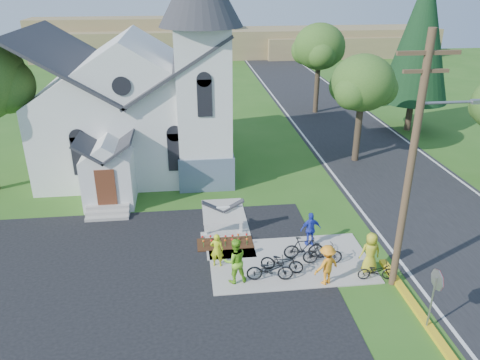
{
  "coord_description": "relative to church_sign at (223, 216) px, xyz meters",
  "views": [
    {
      "loc": [
        -2.74,
        -16.39,
        11.58
      ],
      "look_at": [
        -0.18,
        5.0,
        2.05
      ],
      "focal_mm": 35.0,
      "sensor_mm": 36.0,
      "label": 1
    }
  ],
  "objects": [
    {
      "name": "flower_bed",
      "position": [
        0.0,
        -0.9,
        -0.99
      ],
      "size": [
        2.6,
        1.1,
        0.07
      ],
      "primitive_type": "cube",
      "color": "#331D0E",
      "rests_on": "ground"
    },
    {
      "name": "road",
      "position": [
        11.2,
        11.8,
        -1.02
      ],
      "size": [
        8.0,
        90.0,
        0.02
      ],
      "primitive_type": "cube",
      "color": "black",
      "rests_on": "ground"
    },
    {
      "name": "cyclist_1",
      "position": [
        0.14,
        -3.84,
        0.0
      ],
      "size": [
        1.05,
        0.88,
        1.96
      ],
      "primitive_type": "imported",
      "rotation": [
        0.0,
        0.0,
        3.29
      ],
      "color": "#7ECE26",
      "rests_on": "sidewalk"
    },
    {
      "name": "bike_3",
      "position": [
        4.03,
        -3.04,
        -0.46
      ],
      "size": [
        1.76,
        0.69,
        1.03
      ],
      "primitive_type": "imported",
      "rotation": [
        0.0,
        0.0,
        1.45
      ],
      "color": "black",
      "rests_on": "sidewalk"
    },
    {
      "name": "stop_sign",
      "position": [
        6.63,
        -7.4,
        0.75
      ],
      "size": [
        0.11,
        0.76,
        2.48
      ],
      "color": "gray",
      "rests_on": "ground"
    },
    {
      "name": "ground",
      "position": [
        1.2,
        -3.2,
        -1.03
      ],
      "size": [
        120.0,
        120.0,
        0.0
      ],
      "primitive_type": "plane",
      "color": "#2E5E1B",
      "rests_on": "ground"
    },
    {
      "name": "cyclist_0",
      "position": [
        -0.5,
        -2.63,
        -0.2
      ],
      "size": [
        0.62,
        0.47,
        1.55
      ],
      "primitive_type": "imported",
      "rotation": [
        0.0,
        0.0,
        2.95
      ],
      "color": "#C4D919",
      "rests_on": "sidewalk"
    },
    {
      "name": "bike_1",
      "position": [
        3.32,
        -2.52,
        -0.44
      ],
      "size": [
        1.79,
        0.56,
        1.07
      ],
      "primitive_type": "imported",
      "rotation": [
        0.0,
        0.0,
        1.54
      ],
      "color": "black",
      "rests_on": "sidewalk"
    },
    {
      "name": "cyclist_2",
      "position": [
        3.89,
        -1.47,
        -0.15
      ],
      "size": [
        1.01,
        0.51,
        1.65
      ],
      "primitive_type": "imported",
      "rotation": [
        0.0,
        0.0,
        3.25
      ],
      "color": "blue",
      "rests_on": "sidewalk"
    },
    {
      "name": "cyclist_3",
      "position": [
        3.78,
        -4.4,
        -0.11
      ],
      "size": [
        1.28,
        1.03,
        1.74
      ],
      "primitive_type": "imported",
      "rotation": [
        0.0,
        0.0,
        3.54
      ],
      "color": "orange",
      "rests_on": "sidewalk"
    },
    {
      "name": "church",
      "position": [
        -4.28,
        9.28,
        4.22
      ],
      "size": [
        12.35,
        12.0,
        13.0
      ],
      "color": "white",
      "rests_on": "ground"
    },
    {
      "name": "tree_road_mid",
      "position": [
        10.2,
        20.8,
        4.75
      ],
      "size": [
        4.4,
        4.4,
        7.8
      ],
      "color": "#36271D",
      "rests_on": "ground"
    },
    {
      "name": "parking_lot",
      "position": [
        -5.8,
        -5.2,
        -1.02
      ],
      "size": [
        20.0,
        16.0,
        0.02
      ],
      "primitive_type": "cube",
      "color": "black",
      "rests_on": "ground"
    },
    {
      "name": "bike_2",
      "position": [
        2.18,
        -3.39,
        -0.5
      ],
      "size": [
        1.92,
        1.22,
        0.95
      ],
      "primitive_type": "imported",
      "rotation": [
        0.0,
        0.0,
        1.21
      ],
      "color": "black",
      "rests_on": "sidewalk"
    },
    {
      "name": "conifer",
      "position": [
        16.2,
        14.8,
        6.36
      ],
      "size": [
        5.2,
        5.2,
        12.4
      ],
      "color": "#36271D",
      "rests_on": "ground"
    },
    {
      "name": "church_sign",
      "position": [
        0.0,
        0.0,
        0.0
      ],
      "size": [
        2.2,
        0.4,
        1.7
      ],
      "color": "#A8A198",
      "rests_on": "ground"
    },
    {
      "name": "bike_0",
      "position": [
        1.57,
        -3.93,
        -0.47
      ],
      "size": [
        1.98,
        0.86,
        1.01
      ],
      "primitive_type": "imported",
      "rotation": [
        0.0,
        0.0,
        1.47
      ],
      "color": "black",
      "rests_on": "sidewalk"
    },
    {
      "name": "cyclist_4",
      "position": [
        5.82,
        -3.8,
        -0.08
      ],
      "size": [
        0.9,
        0.61,
        1.8
      ],
      "primitive_type": "imported",
      "rotation": [
        0.0,
        0.0,
        3.18
      ],
      "color": "gold",
      "rests_on": "sidewalk"
    },
    {
      "name": "tree_road_near",
      "position": [
        9.7,
        8.8,
        4.18
      ],
      "size": [
        4.0,
        4.0,
        7.05
      ],
      "color": "#36271D",
      "rests_on": "ground"
    },
    {
      "name": "utility_pole",
      "position": [
        6.56,
        -4.7,
        4.38
      ],
      "size": [
        3.45,
        0.28,
        10.0
      ],
      "color": "#4C3426",
      "rests_on": "ground"
    },
    {
      "name": "sidewalk",
      "position": [
        2.7,
        -2.7,
        -1.0
      ],
      "size": [
        7.0,
        4.0,
        0.05
      ],
      "primitive_type": "cube",
      "color": "#A8A198",
      "rests_on": "ground"
    },
    {
      "name": "distant_hills",
      "position": [
        4.56,
        53.13,
        1.15
      ],
      "size": [
        61.0,
        10.0,
        5.6
      ],
      "color": "olive",
      "rests_on": "ground"
    },
    {
      "name": "bike_4",
      "position": [
        5.9,
        -4.4,
        -0.58
      ],
      "size": [
        1.56,
        0.67,
        0.8
      ],
      "primitive_type": "imported",
      "rotation": [
        0.0,
        0.0,
        1.47
      ],
      "color": "black",
      "rests_on": "sidewalk"
    }
  ]
}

